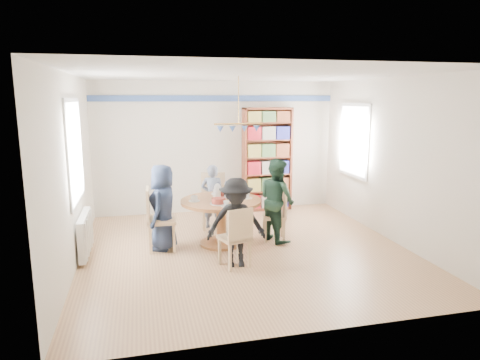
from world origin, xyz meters
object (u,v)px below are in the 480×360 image
object	(u,v)px
dining_table	(221,211)
radiator	(85,234)
person_left	(163,207)
person_right	(277,200)
person_far	(213,197)
chair_right	(278,213)
chair_near	(237,235)
chair_left	(156,216)
bookshelf	(267,160)
person_near	(236,223)
chair_far	(213,198)

from	to	relation	value
dining_table	radiator	bearing A→B (deg)	-178.47
person_left	person_right	distance (m)	1.87
dining_table	person_far	xyz separation A→B (m)	(0.02, 0.92, 0.03)
chair_right	chair_near	size ratio (longest dim) A/B	0.99
dining_table	chair_left	size ratio (longest dim) A/B	1.31
person_right	bookshelf	size ratio (longest dim) A/B	0.64
radiator	person_near	bearing A→B (deg)	-22.75
person_far	bookshelf	distance (m)	1.79
person_left	person_far	world-z (taller)	person_left
radiator	chair_left	distance (m)	1.07
radiator	chair_near	xyz separation A→B (m)	(2.12, -0.95, 0.13)
bookshelf	person_far	bearing A→B (deg)	-141.68
chair_near	bookshelf	size ratio (longest dim) A/B	0.40
chair_far	chair_near	size ratio (longest dim) A/B	1.15
dining_table	chair_far	bearing A→B (deg)	87.28
chair_left	chair_far	size ratio (longest dim) A/B	1.00
person_near	bookshelf	xyz separation A→B (m)	(1.34, 2.93, 0.43)
dining_table	person_left	distance (m)	0.93
person_far	person_near	bearing A→B (deg)	111.39
person_right	person_near	xyz separation A→B (m)	(-0.91, -0.95, -0.06)
bookshelf	person_near	bearing A→B (deg)	-114.52
chair_far	chair_right	bearing A→B (deg)	-47.37
radiator	chair_far	world-z (taller)	chair_far
chair_left	person_near	size ratio (longest dim) A/B	0.78
radiator	chair_left	bearing A→B (deg)	2.34
chair_far	person_far	size ratio (longest dim) A/B	0.85
radiator	chair_far	bearing A→B (deg)	26.53
person_right	person_left	bearing A→B (deg)	74.10
radiator	dining_table	distance (m)	2.10
chair_near	person_far	size ratio (longest dim) A/B	0.74
person_right	person_near	bearing A→B (deg)	120.45
chair_far	chair_near	world-z (taller)	chair_far
person_right	person_near	world-z (taller)	person_right
radiator	chair_right	size ratio (longest dim) A/B	1.16
person_far	dining_table	bearing A→B (deg)	109.74
chair_right	person_right	world-z (taller)	person_right
person_right	chair_left	bearing A→B (deg)	74.71
dining_table	person_right	distance (m)	0.96
chair_left	chair_far	world-z (taller)	chair_far
chair_right	person_left	xyz separation A→B (m)	(-1.90, 0.00, 0.20)
person_far	chair_left	bearing A→B (deg)	62.29
chair_left	chair_far	distance (m)	1.49
person_right	bookshelf	bearing A→B (deg)	-27.92
dining_table	chair_left	bearing A→B (deg)	-179.30
chair_right	chair_far	world-z (taller)	chair_far
radiator	person_far	bearing A→B (deg)	24.72
chair_far	person_left	world-z (taller)	person_left
person_left	person_near	distance (m)	1.35
radiator	chair_far	xyz separation A→B (m)	(2.14, 1.07, 0.20)
chair_left	radiator	bearing A→B (deg)	-177.66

